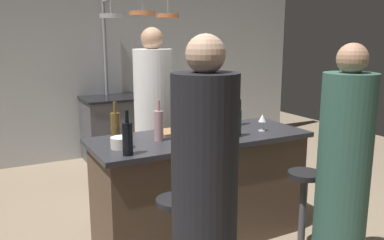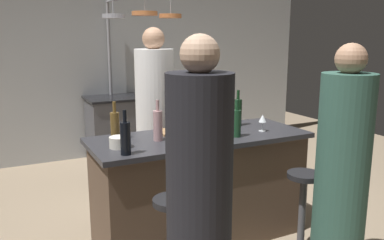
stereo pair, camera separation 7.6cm
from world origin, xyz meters
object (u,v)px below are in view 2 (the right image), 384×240
at_px(wine_bottle_red, 238,112).
at_px(wine_bottle_amber, 115,125).
at_px(chef, 155,125).
at_px(wine_bottle_dark, 125,137).
at_px(potted_plant, 288,153).
at_px(mixing_bowl_ceramic, 119,142).
at_px(bar_stool_right, 302,210).
at_px(cutting_board, 177,131).
at_px(wine_glass_near_right_guest, 221,126).
at_px(wine_glass_by_chef, 263,119).
at_px(guest_right, 342,178).
at_px(pepper_mill, 213,120).
at_px(wine_bottle_rose, 158,125).
at_px(wine_bottle_green, 237,123).
at_px(mixing_bowl_wooden, 195,135).
at_px(stove_range, 117,129).
at_px(guest_left, 199,205).

xyz_separation_m(wine_bottle_red, wine_bottle_amber, (-1.13, 0.00, -0.01)).
bearing_deg(chef, wine_bottle_amber, -132.23).
bearing_deg(wine_bottle_amber, wine_bottle_red, -0.21).
bearing_deg(wine_bottle_dark, potted_plant, 25.34).
height_order(chef, wine_bottle_amber, chef).
bearing_deg(mixing_bowl_ceramic, bar_stool_right, -23.70).
xyz_separation_m(cutting_board, wine_glass_near_right_guest, (0.22, -0.37, 0.10)).
height_order(cutting_board, wine_glass_by_chef, wine_glass_by_chef).
distance_m(guest_right, wine_glass_by_chef, 0.92).
distance_m(guest_right, potted_plant, 2.24).
xyz_separation_m(pepper_mill, wine_glass_by_chef, (0.39, -0.17, 0.00)).
distance_m(bar_stool_right, wine_bottle_amber, 1.60).
distance_m(chef, wine_bottle_dark, 1.26).
xyz_separation_m(guest_right, wine_bottle_rose, (-0.92, 1.00, 0.26)).
xyz_separation_m(wine_bottle_green, wine_glass_near_right_guest, (-0.15, -0.01, -0.01)).
height_order(wine_bottle_amber, mixing_bowl_ceramic, wine_bottle_amber).
distance_m(potted_plant, wine_bottle_amber, 2.55).
xyz_separation_m(wine_bottle_amber, wine_glass_near_right_guest, (0.75, -0.36, -0.01)).
bearing_deg(mixing_bowl_ceramic, potted_plant, 21.57).
distance_m(cutting_board, wine_bottle_rose, 0.33).
xyz_separation_m(chef, cutting_board, (-0.05, -0.63, 0.08)).
bearing_deg(wine_bottle_green, mixing_bowl_wooden, 167.87).
relative_size(wine_bottle_dark, mixing_bowl_ceramic, 2.11).
xyz_separation_m(wine_bottle_amber, mixing_bowl_ceramic, (-0.04, -0.24, -0.08)).
bearing_deg(wine_bottle_dark, mixing_bowl_wooden, 14.31).
height_order(stove_range, mixing_bowl_wooden, mixing_bowl_wooden).
xyz_separation_m(pepper_mill, wine_bottle_dark, (-0.86, -0.31, 0.02)).
bearing_deg(wine_glass_near_right_guest, bar_stool_right, -42.65).
xyz_separation_m(guest_left, wine_bottle_red, (1.01, 1.18, 0.23)).
bearing_deg(cutting_board, wine_bottle_green, -45.07).
height_order(wine_bottle_dark, wine_glass_by_chef, wine_bottle_dark).
distance_m(bar_stool_right, mixing_bowl_ceramic, 1.50).
xyz_separation_m(wine_bottle_amber, mixing_bowl_wooden, (0.56, -0.28, -0.08)).
relative_size(chef, wine_bottle_amber, 5.90).
distance_m(potted_plant, pepper_mill, 1.87).
bearing_deg(pepper_mill, bar_stool_right, -58.34).
bearing_deg(guest_left, chef, 75.86).
height_order(wine_bottle_green, wine_bottle_dark, wine_bottle_dark).
relative_size(guest_left, pepper_mill, 8.15).
height_order(potted_plant, wine_bottle_green, wine_bottle_green).
relative_size(chef, mixing_bowl_ceramic, 12.05).
bearing_deg(wine_bottle_rose, wine_bottle_amber, 149.21).
distance_m(chef, cutting_board, 0.63).
distance_m(pepper_mill, wine_bottle_red, 0.34).
xyz_separation_m(chef, potted_plant, (1.76, 0.06, -0.53)).
height_order(wine_glass_by_chef, mixing_bowl_ceramic, wine_glass_by_chef).
bearing_deg(mixing_bowl_wooden, guest_left, -115.69).
bearing_deg(mixing_bowl_ceramic, guest_right, -36.85).
xyz_separation_m(wine_bottle_green, wine_bottle_rose, (-0.61, 0.18, 0.01)).
height_order(guest_left, wine_bottle_green, guest_left).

